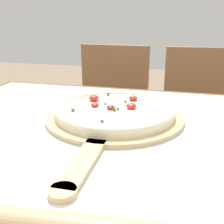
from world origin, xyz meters
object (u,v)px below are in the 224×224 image
at_px(pizza, 114,110).
at_px(chair_right, 199,123).
at_px(chair_left, 110,116).
at_px(pizza_peel, 113,119).

xyz_separation_m(pizza, chair_right, (0.29, 0.68, -0.28)).
xyz_separation_m(pizza, chair_left, (-0.19, 0.68, -0.28)).
relative_size(pizza_peel, pizza, 1.75).
distance_m(pizza_peel, pizza, 0.03).
xyz_separation_m(chair_left, chair_right, (0.48, -0.00, 0.00)).
bearing_deg(pizza, chair_left, 105.27).
bearing_deg(pizza, pizza_peel, -89.52).
bearing_deg(chair_left, pizza_peel, -72.70).
bearing_deg(pizza_peel, chair_right, 67.66).
relative_size(pizza, chair_right, 0.38).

